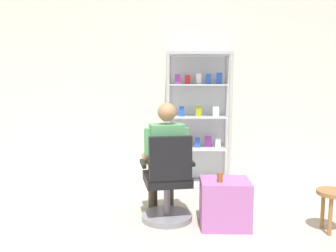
{
  "coord_description": "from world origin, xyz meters",
  "views": [
    {
      "loc": [
        0.09,
        -2.5,
        1.57
      ],
      "look_at": [
        -0.01,
        1.69,
        1.0
      ],
      "focal_mm": 39.51,
      "sensor_mm": 36.0,
      "label": 1
    }
  ],
  "objects_px": {
    "display_cabinet_main": "(198,119)",
    "wooden_stool": "(333,199)",
    "storage_crate": "(225,203)",
    "tea_glass": "(220,177)",
    "office_chair": "(168,186)",
    "seated_shopkeeper": "(165,154)"
  },
  "relations": [
    {
      "from": "office_chair",
      "to": "seated_shopkeeper",
      "type": "xyz_separation_m",
      "value": [
        -0.03,
        0.16,
        0.32
      ]
    },
    {
      "from": "office_chair",
      "to": "storage_crate",
      "type": "relative_size",
      "value": 1.89
    },
    {
      "from": "display_cabinet_main",
      "to": "tea_glass",
      "type": "distance_m",
      "value": 1.66
    },
    {
      "from": "wooden_stool",
      "to": "display_cabinet_main",
      "type": "bearing_deg",
      "value": 127.48
    },
    {
      "from": "storage_crate",
      "to": "tea_glass",
      "type": "xyz_separation_m",
      "value": [
        -0.06,
        -0.07,
        0.3
      ]
    },
    {
      "from": "display_cabinet_main",
      "to": "storage_crate",
      "type": "bearing_deg",
      "value": -82.56
    },
    {
      "from": "office_chair",
      "to": "wooden_stool",
      "type": "xyz_separation_m",
      "value": [
        1.67,
        -0.23,
        -0.05
      ]
    },
    {
      "from": "tea_glass",
      "to": "wooden_stool",
      "type": "distance_m",
      "value": 1.15
    },
    {
      "from": "wooden_stool",
      "to": "office_chair",
      "type": "bearing_deg",
      "value": 172.2
    },
    {
      "from": "office_chair",
      "to": "seated_shopkeeper",
      "type": "distance_m",
      "value": 0.36
    },
    {
      "from": "storage_crate",
      "to": "tea_glass",
      "type": "bearing_deg",
      "value": -134.53
    },
    {
      "from": "display_cabinet_main",
      "to": "storage_crate",
      "type": "height_order",
      "value": "display_cabinet_main"
    },
    {
      "from": "seated_shopkeeper",
      "to": "tea_glass",
      "type": "distance_m",
      "value": 0.68
    },
    {
      "from": "office_chair",
      "to": "tea_glass",
      "type": "xyz_separation_m",
      "value": [
        0.54,
        -0.18,
        0.15
      ]
    },
    {
      "from": "office_chair",
      "to": "wooden_stool",
      "type": "height_order",
      "value": "office_chair"
    },
    {
      "from": "seated_shopkeeper",
      "to": "wooden_stool",
      "type": "relative_size",
      "value": 3.0
    },
    {
      "from": "display_cabinet_main",
      "to": "office_chair",
      "type": "xyz_separation_m",
      "value": [
        -0.4,
        -1.42,
        -0.57
      ]
    },
    {
      "from": "display_cabinet_main",
      "to": "storage_crate",
      "type": "xyz_separation_m",
      "value": [
        0.2,
        -1.54,
        -0.71
      ]
    },
    {
      "from": "storage_crate",
      "to": "wooden_stool",
      "type": "distance_m",
      "value": 1.08
    },
    {
      "from": "display_cabinet_main",
      "to": "wooden_stool",
      "type": "xyz_separation_m",
      "value": [
        1.27,
        -1.65,
        -0.62
      ]
    },
    {
      "from": "seated_shopkeeper",
      "to": "wooden_stool",
      "type": "height_order",
      "value": "seated_shopkeeper"
    },
    {
      "from": "office_chair",
      "to": "display_cabinet_main",
      "type": "bearing_deg",
      "value": 74.29
    }
  ]
}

